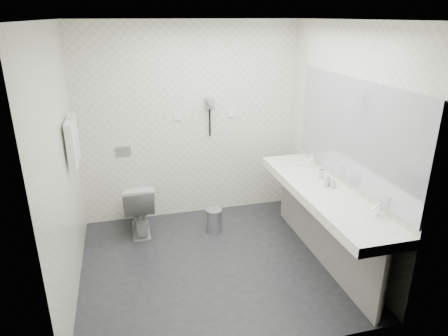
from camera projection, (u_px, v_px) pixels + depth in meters
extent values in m
plane|color=#232328|center=(214.00, 264.00, 4.36)|extent=(2.80, 2.80, 0.00)
plane|color=white|center=(212.00, 20.00, 3.47)|extent=(2.80, 2.80, 0.00)
plane|color=white|center=(190.00, 123.00, 5.09)|extent=(2.80, 0.00, 2.80)
plane|color=white|center=(256.00, 216.00, 2.74)|extent=(2.80, 0.00, 2.80)
plane|color=white|center=(61.00, 169.00, 3.59)|extent=(0.00, 2.60, 2.60)
plane|color=white|center=(341.00, 145.00, 4.25)|extent=(0.00, 2.60, 2.60)
cube|color=white|center=(323.00, 194.00, 4.16)|extent=(0.55, 2.20, 0.10)
cube|color=gray|center=(322.00, 229.00, 4.32)|extent=(0.03, 2.15, 0.75)
cylinder|color=silver|center=(383.00, 288.00, 3.39)|extent=(0.06, 0.06, 0.75)
cylinder|color=silver|center=(286.00, 191.00, 5.27)|extent=(0.06, 0.06, 0.75)
cube|color=#B2BCC6|center=(352.00, 132.00, 3.99)|extent=(0.02, 2.20, 1.05)
ellipsoid|color=white|center=(358.00, 219.00, 3.56)|extent=(0.40, 0.31, 0.05)
ellipsoid|color=white|center=(297.00, 169.00, 4.74)|extent=(0.40, 0.31, 0.05)
cylinder|color=silver|center=(379.00, 208.00, 3.58)|extent=(0.04, 0.04, 0.15)
cylinder|color=silver|center=(313.00, 160.00, 4.75)|extent=(0.04, 0.04, 0.15)
imported|color=beige|center=(333.00, 183.00, 4.16)|extent=(0.05, 0.05, 0.11)
imported|color=beige|center=(329.00, 181.00, 4.23)|extent=(0.10, 0.10, 0.10)
imported|color=beige|center=(327.00, 181.00, 4.18)|extent=(0.06, 0.06, 0.13)
cylinder|color=silver|center=(322.00, 174.00, 4.41)|extent=(0.07, 0.07, 0.10)
imported|color=white|center=(139.00, 206.00, 4.92)|extent=(0.38, 0.67, 0.68)
cube|color=#B2B5BA|center=(124.00, 151.00, 4.99)|extent=(0.18, 0.02, 0.12)
cylinder|color=#B2B5BA|center=(214.00, 221.00, 4.99)|extent=(0.23, 0.23, 0.28)
cylinder|color=#B2B5BA|center=(214.00, 210.00, 4.94)|extent=(0.20, 0.20, 0.02)
cylinder|color=silver|center=(69.00, 121.00, 3.99)|extent=(0.02, 0.62, 0.02)
cube|color=white|center=(71.00, 146.00, 3.94)|extent=(0.07, 0.24, 0.48)
cube|color=white|center=(74.00, 138.00, 4.20)|extent=(0.07, 0.24, 0.48)
cube|color=gray|center=(209.00, 103.00, 5.03)|extent=(0.10, 0.04, 0.14)
cylinder|color=gray|center=(210.00, 102.00, 4.96)|extent=(0.08, 0.14, 0.08)
cylinder|color=black|center=(210.00, 123.00, 5.11)|extent=(0.02, 0.02, 0.35)
cube|color=white|center=(178.00, 116.00, 5.01)|extent=(0.09, 0.02, 0.09)
cube|color=white|center=(232.00, 113.00, 5.18)|extent=(0.09, 0.02, 0.09)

